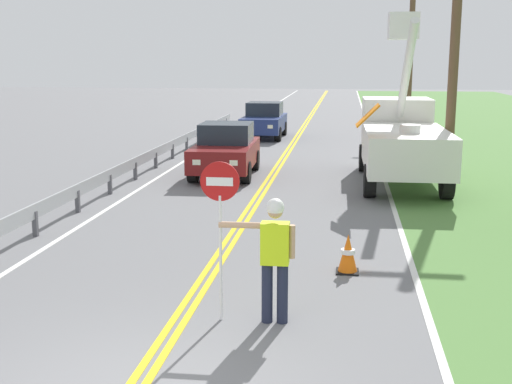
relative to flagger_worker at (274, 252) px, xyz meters
name	(u,v)px	position (x,y,z in m)	size (l,w,h in m)	color
centerline_yellow_left	(285,153)	(-1.46, 17.61, -1.04)	(0.11, 110.00, 0.01)	yellow
centerline_yellow_right	(289,153)	(-1.28, 17.61, -1.04)	(0.11, 110.00, 0.01)	yellow
edge_line_right	(377,154)	(2.23, 17.61, -1.04)	(0.12, 110.00, 0.01)	silver
edge_line_left	(200,151)	(-4.97, 17.61, -1.04)	(0.12, 110.00, 0.01)	silver
flagger_worker	(274,252)	(0.00, 0.00, 0.00)	(1.09, 0.25, 1.83)	#1E2338
stop_sign_paddle	(220,205)	(-0.77, -0.01, 0.66)	(0.56, 0.04, 2.33)	silver
utility_bucket_truck	(401,136)	(2.65, 11.70, 0.36)	(2.67, 6.84, 5.14)	white
oncoming_sedan_nearest	(226,150)	(-2.88, 12.00, -0.21)	(2.02, 4.16, 1.70)	maroon
oncoming_sedan_second	(264,121)	(-2.94, 22.72, -0.21)	(1.95, 4.12, 1.70)	navy
utility_pole_near	(454,51)	(4.02, 11.18, 2.92)	(1.80, 0.28, 7.57)	brown
utility_pole_mid	(411,51)	(4.12, 25.79, 3.11)	(1.80, 0.28, 7.95)	brown
traffic_cone_lead	(348,254)	(1.06, 2.44, -0.71)	(0.40, 0.40, 0.70)	orange
guardrail_left_shoulder	(146,158)	(-5.57, 12.00, -0.53)	(0.10, 32.00, 0.71)	#9EA0A3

